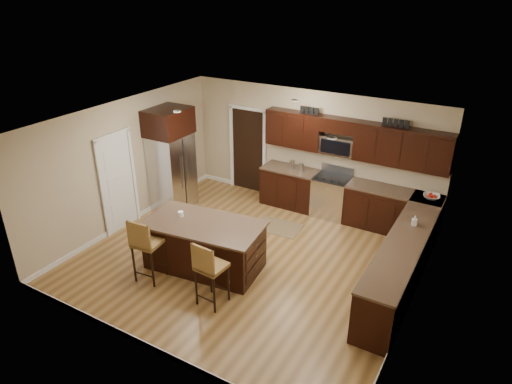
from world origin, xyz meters
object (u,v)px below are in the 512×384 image
Objects in this scene: refrigerator at (171,159)px; island at (204,246)px; stool_right at (209,267)px; stool_left at (145,243)px; range at (331,196)px.

island is at bearing -38.47° from refrigerator.
island is at bearing 134.22° from stool_right.
stool_left is 1.33m from stool_right.
range is at bearing 23.74° from refrigerator.
stool_left is (-0.61, -0.85, 0.33)m from island.
island is 2.73m from refrigerator.
range is 0.91× the size of stool_left.
stool_left reaches higher than range.
stool_right is at bearing -41.86° from refrigerator.
range is at bearing 86.32° from stool_right.
range is at bearing 61.04° from island.
stool_left is 1.04× the size of stool_right.
range is 0.95× the size of stool_right.
stool_right is at bearing -56.69° from island.
refrigerator is at bearing 114.29° from stool_left.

